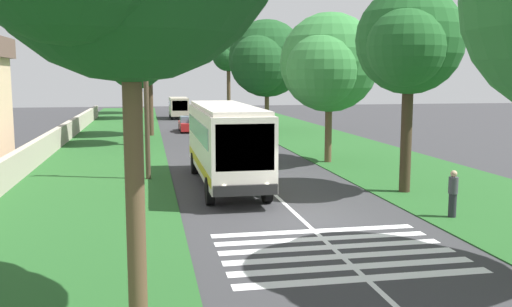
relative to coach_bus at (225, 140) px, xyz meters
name	(u,v)px	position (x,y,z in m)	size (l,w,h in m)	color
ground	(303,221)	(-7.05, -1.80, -2.15)	(160.00, 160.00, 0.00)	#333335
grass_verge_left	(98,163)	(7.95, 6.40, -2.13)	(120.00, 8.00, 0.04)	#235623
grass_verge_right	(365,156)	(7.95, -10.00, -2.13)	(120.00, 8.00, 0.04)	#235623
centre_line	(237,160)	(7.95, -1.80, -2.14)	(110.00, 0.16, 0.01)	silver
coach_bus	(225,140)	(0.00, 0.00, 0.00)	(11.16, 2.62, 3.73)	silver
zebra_crossing	(337,252)	(-10.68, -1.80, -2.14)	(4.95, 6.80, 0.01)	silver
trailing_car_0	(236,130)	(20.66, -3.70, -1.48)	(4.30, 1.78, 1.43)	navy
trailing_car_1	(189,124)	(26.60, -0.25, -1.48)	(4.30, 1.78, 1.43)	#B21E1E
trailing_car_2	(216,120)	(31.75, -3.36, -1.48)	(4.30, 1.78, 1.43)	#145933
trailing_minibus_0	(179,106)	(43.54, -0.20, -0.60)	(6.00, 2.14, 2.53)	#BFB299
roadside_tree_left_0	(147,45)	(23.39, 3.37, 5.55)	(6.16, 5.35, 10.48)	#4C3826
roadside_tree_left_1	(137,65)	(43.51, 4.53, 4.27)	(6.80, 5.58, 9.33)	#3D2D1E
roadside_tree_left_3	(134,60)	(16.75, 4.34, 4.07)	(5.13, 4.47, 8.56)	#4C3826
roadside_tree_left_4	(139,58)	(53.73, 4.50, 5.39)	(7.02, 5.89, 10.62)	brown
roadside_tree_right_0	(265,60)	(25.97, -7.21, 4.36)	(8.52, 7.27, 10.24)	brown
roadside_tree_right_1	(406,44)	(-3.03, -7.34, 4.23)	(5.80, 4.57, 8.80)	#3D2D1E
roadside_tree_right_3	(228,56)	(54.59, -7.79, 5.82)	(5.56, 4.73, 10.46)	#4C3826
roadside_tree_right_4	(326,66)	(5.97, -6.73, 3.51)	(7.16, 5.74, 8.66)	brown
utility_pole	(146,88)	(2.16, 3.53, 2.34)	(0.24, 1.40, 8.60)	#473828
roadside_wall	(50,143)	(12.95, 9.80, -1.41)	(70.00, 0.40, 1.40)	#B2A893
pedestrian	(453,193)	(-7.68, -7.14, -1.24)	(0.34, 0.34, 1.69)	#26262D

